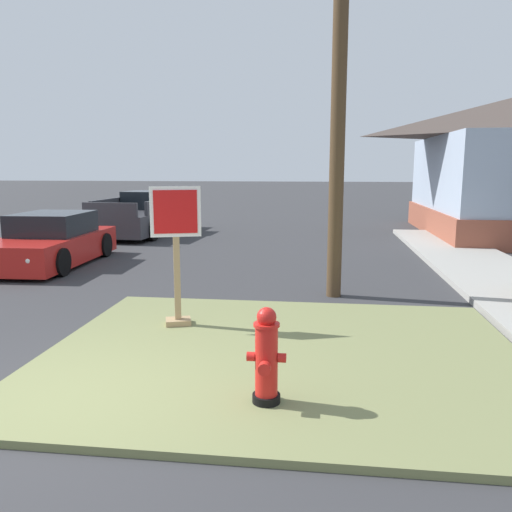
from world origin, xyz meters
The scene contains 9 objects.
ground_plane centered at (0.00, 0.00, 0.00)m, with size 160.00×160.00×0.00m, color #333335.
grass_corner_patch centered at (2.12, 1.63, 0.04)m, with size 5.89×4.80×0.08m, color olive.
sidewalk_strip centered at (6.26, 5.90, 0.06)m, with size 2.20×17.07×0.12m, color #9E9B93.
fire_hydrant centered at (2.06, 0.22, 0.53)m, with size 0.38×0.34×0.96m.
stop_sign centered at (0.53, 2.55, 1.04)m, with size 0.68×0.38×2.00m.
manhole_cover centered at (-0.19, 2.87, 0.01)m, with size 0.70×0.70×0.02m, color black.
parked_sedan_red centered at (-3.92, 7.12, 0.54)m, with size 2.02×4.10×1.25m.
pickup_truck_charcoal centered at (-3.65, 13.00, 0.62)m, with size 2.33×5.17×1.48m.
utility_pole centered at (2.82, 4.85, 5.03)m, with size 1.75×0.26×9.55m.
Camera 1 is at (2.55, -4.45, 2.35)m, focal length 36.01 mm.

